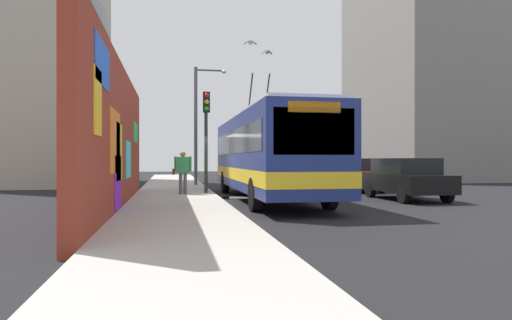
{
  "coord_description": "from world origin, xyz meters",
  "views": [
    {
      "loc": [
        -18.39,
        1.81,
        1.54
      ],
      "look_at": [
        1.53,
        -1.91,
        1.51
      ],
      "focal_mm": 32.29,
      "sensor_mm": 36.0,
      "label": 1
    }
  ],
  "objects_px": {
    "street_lamp": "(199,117)",
    "parked_car_black": "(406,178)",
    "traffic_light": "(206,125)",
    "parked_car_silver": "(317,171)",
    "parked_car_champagne": "(292,169)",
    "parked_car_red": "(351,173)",
    "city_bus": "(267,152)",
    "pedestrian_midblock": "(183,169)"
  },
  "relations": [
    {
      "from": "parked_car_champagne",
      "to": "pedestrian_midblock",
      "type": "xyz_separation_m",
      "value": [
        -14.3,
        8.32,
        0.33
      ]
    },
    {
      "from": "parked_car_red",
      "to": "parked_car_champagne",
      "type": "distance_m",
      "value": 11.24
    },
    {
      "from": "pedestrian_midblock",
      "to": "street_lamp",
      "type": "xyz_separation_m",
      "value": [
        6.52,
        -1.07,
        2.66
      ]
    },
    {
      "from": "parked_car_black",
      "to": "traffic_light",
      "type": "height_order",
      "value": "traffic_light"
    },
    {
      "from": "parked_car_champagne",
      "to": "pedestrian_midblock",
      "type": "height_order",
      "value": "pedestrian_midblock"
    },
    {
      "from": "parked_car_champagne",
      "to": "pedestrian_midblock",
      "type": "relative_size",
      "value": 2.45
    },
    {
      "from": "pedestrian_midblock",
      "to": "traffic_light",
      "type": "height_order",
      "value": "traffic_light"
    },
    {
      "from": "parked_car_black",
      "to": "street_lamp",
      "type": "bearing_deg",
      "value": 39.19
    },
    {
      "from": "parked_car_champagne",
      "to": "parked_car_silver",
      "type": "bearing_deg",
      "value": -180.0
    },
    {
      "from": "parked_car_red",
      "to": "parked_car_champagne",
      "type": "bearing_deg",
      "value": 0.0
    },
    {
      "from": "traffic_light",
      "to": "street_lamp",
      "type": "distance_m",
      "value": 6.09
    },
    {
      "from": "parked_car_champagne",
      "to": "traffic_light",
      "type": "distance_m",
      "value": 15.79
    },
    {
      "from": "parked_car_black",
      "to": "parked_car_silver",
      "type": "relative_size",
      "value": 0.88
    },
    {
      "from": "pedestrian_midblock",
      "to": "street_lamp",
      "type": "bearing_deg",
      "value": -9.34
    },
    {
      "from": "street_lamp",
      "to": "parked_car_black",
      "type": "bearing_deg",
      "value": -140.81
    },
    {
      "from": "traffic_light",
      "to": "city_bus",
      "type": "bearing_deg",
      "value": -131.55
    },
    {
      "from": "street_lamp",
      "to": "pedestrian_midblock",
      "type": "bearing_deg",
      "value": 170.66
    },
    {
      "from": "parked_car_red",
      "to": "parked_car_silver",
      "type": "distance_m",
      "value": 5.37
    },
    {
      "from": "parked_car_silver",
      "to": "parked_car_champagne",
      "type": "xyz_separation_m",
      "value": [
        5.87,
        0.0,
        -0.0
      ]
    },
    {
      "from": "traffic_light",
      "to": "parked_car_black",
      "type": "bearing_deg",
      "value": -111.33
    },
    {
      "from": "parked_car_red",
      "to": "parked_car_silver",
      "type": "relative_size",
      "value": 1.05
    },
    {
      "from": "parked_car_silver",
      "to": "parked_car_champagne",
      "type": "bearing_deg",
      "value": 0.0
    },
    {
      "from": "parked_car_silver",
      "to": "parked_car_champagne",
      "type": "relative_size",
      "value": 1.11
    },
    {
      "from": "parked_car_champagne",
      "to": "street_lamp",
      "type": "relative_size",
      "value": 0.66
    },
    {
      "from": "parked_car_black",
      "to": "parked_car_red",
      "type": "height_order",
      "value": "same"
    },
    {
      "from": "parked_car_black",
      "to": "parked_car_silver",
      "type": "bearing_deg",
      "value": -0.0
    },
    {
      "from": "parked_car_black",
      "to": "parked_car_red",
      "type": "relative_size",
      "value": 0.83
    },
    {
      "from": "parked_car_silver",
      "to": "street_lamp",
      "type": "height_order",
      "value": "street_lamp"
    },
    {
      "from": "parked_car_black",
      "to": "traffic_light",
      "type": "xyz_separation_m",
      "value": [
        2.87,
        7.35,
        2.13
      ]
    },
    {
      "from": "city_bus",
      "to": "parked_car_champagne",
      "type": "distance_m",
      "value": 16.58
    },
    {
      "from": "city_bus",
      "to": "street_lamp",
      "type": "bearing_deg",
      "value": 14.5
    },
    {
      "from": "parked_car_silver",
      "to": "traffic_light",
      "type": "relative_size",
      "value": 1.12
    },
    {
      "from": "parked_car_champagne",
      "to": "street_lamp",
      "type": "xyz_separation_m",
      "value": [
        -7.79,
        7.25,
        2.99
      ]
    },
    {
      "from": "traffic_light",
      "to": "street_lamp",
      "type": "bearing_deg",
      "value": -0.95
    },
    {
      "from": "parked_car_champagne",
      "to": "traffic_light",
      "type": "height_order",
      "value": "traffic_light"
    },
    {
      "from": "parked_car_black",
      "to": "pedestrian_midblock",
      "type": "height_order",
      "value": "pedestrian_midblock"
    },
    {
      "from": "parked_car_red",
      "to": "street_lamp",
      "type": "distance_m",
      "value": 8.57
    },
    {
      "from": "parked_car_champagne",
      "to": "traffic_light",
      "type": "bearing_deg",
      "value": 151.98
    },
    {
      "from": "city_bus",
      "to": "pedestrian_midblock",
      "type": "bearing_deg",
      "value": 65.65
    },
    {
      "from": "city_bus",
      "to": "parked_car_black",
      "type": "xyz_separation_m",
      "value": [
        -0.96,
        -5.2,
        -0.97
      ]
    },
    {
      "from": "city_bus",
      "to": "traffic_light",
      "type": "height_order",
      "value": "city_bus"
    },
    {
      "from": "traffic_light",
      "to": "parked_car_silver",
      "type": "bearing_deg",
      "value": -42.79
    }
  ]
}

